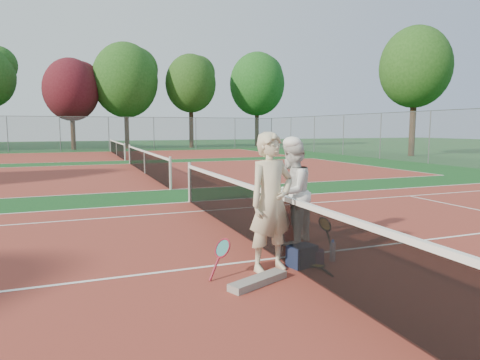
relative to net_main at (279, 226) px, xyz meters
name	(u,v)px	position (x,y,z in m)	size (l,w,h in m)	color
ground	(278,258)	(0.00, 0.00, -0.51)	(130.00, 130.00, 0.00)	#113E17
court_main	(278,258)	(0.00, 0.00, -0.51)	(23.77, 10.97, 0.01)	maroon
court_far_a	(145,173)	(0.00, 13.50, -0.51)	(23.77, 10.97, 0.01)	maroon
court_far_b	(117,155)	(0.00, 27.00, -0.51)	(23.77, 10.97, 0.01)	maroon
net_main	(279,226)	(0.00, 0.00, 0.00)	(0.10, 10.98, 1.02)	black
net_far_a	(145,162)	(0.00, 13.50, 0.00)	(0.10, 10.98, 1.02)	black
net_far_b	(117,149)	(0.00, 27.00, 0.00)	(0.10, 10.98, 1.02)	black
fence_back	(109,134)	(0.00, 34.00, 0.99)	(32.00, 0.06, 3.00)	slate
player_a	(271,202)	(-0.35, -0.46, 0.48)	(0.72, 0.47, 1.98)	beige
player_b	(291,193)	(0.59, 0.69, 0.40)	(0.89, 0.69, 1.83)	white
racket_red	(223,258)	(-1.08, -0.46, -0.25)	(0.36, 0.27, 0.52)	maroon
racket_black_held	(325,233)	(0.95, 0.17, -0.23)	(0.29, 0.27, 0.55)	black
racket_spare	(317,265)	(0.34, -0.58, -0.48)	(0.60, 0.27, 0.06)	black
sports_bag_navy	(302,256)	(0.15, -0.48, -0.35)	(0.40, 0.27, 0.32)	black
sports_bag_purple	(314,257)	(0.35, -0.49, -0.40)	(0.28, 0.19, 0.23)	#29112D
net_cover_canvas	(258,281)	(-0.75, -0.93, -0.46)	(0.92, 0.21, 0.10)	slate
water_bottle	(333,252)	(0.70, -0.44, -0.36)	(0.09, 0.09, 0.30)	#ACBFDA
tree_back_maroon	(71,90)	(-2.96, 37.04, 4.99)	(4.99, 4.99, 8.39)	#382314
tree_back_3	(125,80)	(1.95, 37.34, 6.07)	(6.24, 6.24, 10.18)	#382314
tree_back_4	(191,84)	(8.37, 37.07, 5.96)	(5.10, 5.10, 9.43)	#382314
tree_back_5	(257,84)	(15.99, 37.77, 6.25)	(5.96, 5.96, 10.20)	#382314
tree_right_1	(415,67)	(19.91, 18.59, 5.78)	(4.99, 4.99, 9.18)	#382314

